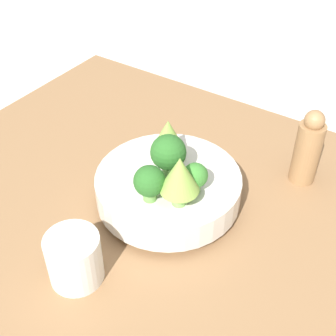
# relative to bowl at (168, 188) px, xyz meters

# --- Properties ---
(ground_plane) EXTENTS (6.00, 6.00, 0.00)m
(ground_plane) POSITION_rel_bowl_xyz_m (-0.01, 0.00, -0.07)
(ground_plane) COLOR silver
(table) EXTENTS (1.02, 0.81, 0.03)m
(table) POSITION_rel_bowl_xyz_m (-0.01, 0.00, -0.05)
(table) COLOR olive
(table) RESTS_ON ground_plane
(bowl) EXTENTS (0.27, 0.27, 0.07)m
(bowl) POSITION_rel_bowl_xyz_m (0.00, 0.00, 0.00)
(bowl) COLOR silver
(bowl) RESTS_ON table
(romanesco_piece_far) EXTENTS (0.06, 0.06, 0.08)m
(romanesco_piece_far) POSITION_rel_bowl_xyz_m (-0.03, 0.05, 0.08)
(romanesco_piece_far) COLOR #7AB256
(romanesco_piece_far) RESTS_ON bowl
(broccoli_floret_right) EXTENTS (0.04, 0.04, 0.06)m
(broccoli_floret_right) POSITION_rel_bowl_xyz_m (0.06, -0.01, 0.06)
(broccoli_floret_right) COLOR #609347
(broccoli_floret_right) RESTS_ON bowl
(romanesco_piece_near) EXTENTS (0.07, 0.07, 0.10)m
(romanesco_piece_near) POSITION_rel_bowl_xyz_m (0.05, -0.05, 0.09)
(romanesco_piece_near) COLOR #7AB256
(romanesco_piece_near) RESTS_ON bowl
(broccoli_floret_center) EXTENTS (0.06, 0.06, 0.09)m
(broccoli_floret_center) POSITION_rel_bowl_xyz_m (0.00, -0.00, 0.08)
(broccoli_floret_center) COLOR #609347
(broccoli_floret_center) RESTS_ON bowl
(broccoli_floret_front) EXTENTS (0.05, 0.05, 0.07)m
(broccoli_floret_front) POSITION_rel_bowl_xyz_m (0.01, -0.07, 0.07)
(broccoli_floret_front) COLOR #6BA34C
(broccoli_floret_front) RESTS_ON bowl
(cup) EXTENTS (0.09, 0.09, 0.09)m
(cup) POSITION_rel_bowl_xyz_m (-0.03, -0.22, 0.00)
(cup) COLOR silver
(cup) RESTS_ON table
(pepper_mill) EXTENTS (0.05, 0.05, 0.16)m
(pepper_mill) POSITION_rel_bowl_xyz_m (0.18, 0.21, 0.04)
(pepper_mill) COLOR #997047
(pepper_mill) RESTS_ON table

